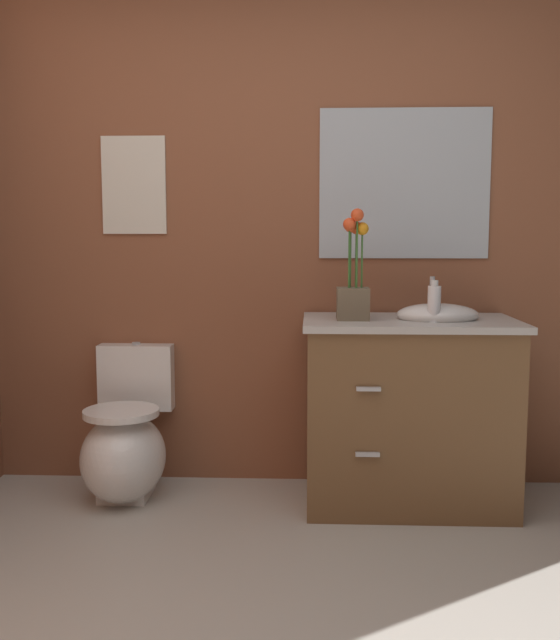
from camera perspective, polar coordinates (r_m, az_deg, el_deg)
The scene contains 7 objects.
wall_back at distance 3.50m, azimuth 3.02°, elevation 7.38°, with size 4.32×0.05×2.50m, color brown.
toilet at distance 3.45m, azimuth -12.09°, elevation -9.67°, with size 0.38×0.59×0.69m.
vanity_cabinet at distance 3.30m, azimuth 10.15°, elevation -7.00°, with size 0.94×0.56×1.02m.
flower_vase at distance 3.16m, azimuth 5.82°, elevation 2.85°, with size 0.14×0.14×0.48m.
soap_bottle at distance 3.14m, azimuth 12.09°, elevation 1.32°, with size 0.06×0.06×0.18m.
wall_poster at distance 3.58m, azimuth -11.48°, elevation 10.40°, with size 0.31×0.01×0.46m, color silver.
wall_mirror at distance 3.51m, azimuth 9.80°, elevation 10.56°, with size 0.80×0.01×0.70m, color #B2BCC6.
Camera 1 is at (0.17, -1.73, 1.21)m, focal length 40.48 mm.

